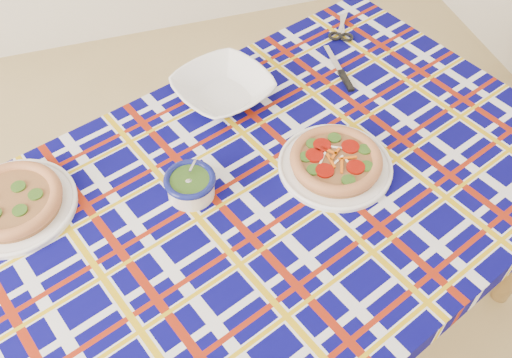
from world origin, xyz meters
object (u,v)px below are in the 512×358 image
object	(u,v)px
dining_table	(271,209)
main_focaccia_plate	(336,160)
pesto_bowl	(190,184)
serving_bowl	(223,89)

from	to	relation	value
dining_table	main_focaccia_plate	xyz separation A→B (m)	(0.16, 0.02, 0.10)
pesto_bowl	serving_bowl	size ratio (longest dim) A/B	0.48
dining_table	pesto_bowl	world-z (taller)	pesto_bowl
main_focaccia_plate	serving_bowl	distance (m)	0.36
serving_bowl	dining_table	bearing A→B (deg)	-86.22
dining_table	serving_bowl	xyz separation A→B (m)	(-0.02, 0.33, 0.10)
main_focaccia_plate	dining_table	bearing A→B (deg)	-173.20
serving_bowl	main_focaccia_plate	bearing A→B (deg)	-59.64
dining_table	main_focaccia_plate	world-z (taller)	main_focaccia_plate
dining_table	main_focaccia_plate	distance (m)	0.19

